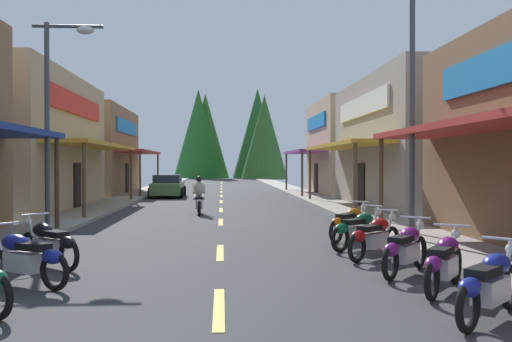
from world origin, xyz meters
TOP-DOWN VIEW (x-y plane):
  - ground at (0.00, 33.31)m, footprint 9.03×96.62m
  - sidewalk_left at (-5.52, 33.31)m, footprint 2.02×96.62m
  - sidewalk_right at (5.52, 33.31)m, footprint 2.02×96.62m
  - centerline_dashes at (0.00, 36.77)m, footprint 0.16×72.07m
  - storefront_left_far at (-10.33, 39.89)m, footprint 9.46×11.23m
  - storefront_right_middle at (10.80, 26.14)m, footprint 10.41×12.46m
  - storefront_right_far at (9.73, 38.90)m, footprint 8.25×9.95m
  - streetlamp_left at (-4.63, 16.60)m, footprint 1.98×0.30m
  - streetlamp_right at (4.65, 14.45)m, footprint 1.98×0.30m
  - motorcycle_parked_right_1 at (3.51, 7.26)m, footprint 1.60×1.57m
  - motorcycle_parked_right_2 at (3.58, 8.95)m, footprint 1.32×1.80m
  - motorcycle_parked_right_3 at (3.42, 10.39)m, footprint 1.41×1.74m
  - motorcycle_parked_right_4 at (3.33, 12.18)m, footprint 1.58×1.59m
  - motorcycle_parked_right_5 at (3.32, 13.54)m, footprint 1.70×1.46m
  - motorcycle_parked_right_6 at (3.44, 15.06)m, footprint 1.48×1.68m
  - motorcycle_parked_left_3 at (-3.25, 9.79)m, footprint 1.85×1.25m
  - motorcycle_parked_left_4 at (-3.38, 11.56)m, footprint 1.62×1.55m
  - rider_cruising_lead at (-0.89, 23.32)m, footprint 0.60×2.14m
  - parked_car_curbside at (-3.32, 35.68)m, footprint 2.08×4.31m
  - treeline_backdrop at (1.07, 83.26)m, footprint 16.28×13.43m

SIDE VIEW (x-z plane):
  - ground at x=0.00m, z-range -0.10..0.00m
  - centerline_dashes at x=0.00m, z-range 0.00..0.01m
  - sidewalk_left at x=-5.52m, z-range 0.00..0.12m
  - sidewalk_right at x=5.52m, z-range 0.00..0.12m
  - motorcycle_parked_right_1 at x=3.51m, z-range -0.03..1.01m
  - motorcycle_parked_right_2 at x=3.58m, z-range -0.03..1.01m
  - motorcycle_parked_right_3 at x=3.42m, z-range -0.03..1.01m
  - motorcycle_parked_right_4 at x=3.33m, z-range -0.03..1.01m
  - motorcycle_parked_right_5 at x=3.32m, z-range -0.03..1.01m
  - motorcycle_parked_right_6 at x=3.44m, z-range -0.03..1.01m
  - motorcycle_parked_left_3 at x=-3.25m, z-range -0.03..1.01m
  - motorcycle_parked_left_4 at x=-3.38m, z-range -0.03..1.01m
  - rider_cruising_lead at x=-0.89m, z-range -0.13..1.44m
  - parked_car_curbside at x=-3.32m, z-range -0.01..1.39m
  - storefront_left_far at x=-10.33m, z-range 0.00..5.88m
  - storefront_right_middle at x=10.80m, z-range 0.00..6.04m
  - storefront_right_far at x=9.73m, z-range 0.00..6.34m
  - streetlamp_left at x=-4.63m, z-range 0.92..6.98m
  - streetlamp_right at x=4.65m, z-range 0.95..7.74m
  - treeline_backdrop at x=1.07m, z-range -0.20..12.91m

